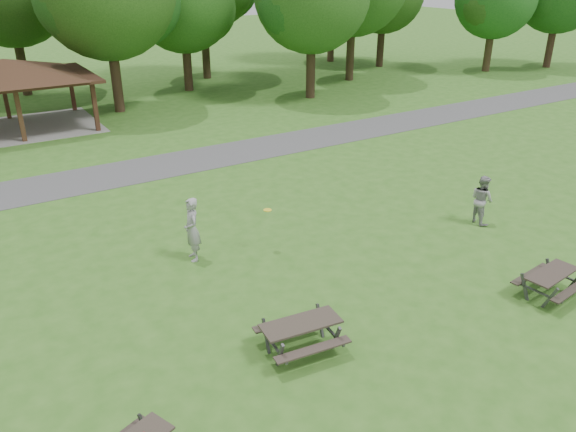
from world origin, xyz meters
The scene contains 10 objects.
ground centered at (0.00, 0.00, 0.00)m, with size 160.00×160.00×0.00m, color #30621C.
asphalt_path centered at (0.00, 14.00, 0.01)m, with size 120.00×3.20×0.02m, color #444446.
pavilion centered at (-4.00, 24.00, 3.06)m, with size 8.60×7.01×3.76m.
tree_row_f centered at (8.09, 28.53, 5.84)m, with size 7.35×7.00×9.55m.
tree_row_j centered at (32.08, 22.53, 5.56)m, with size 6.72×6.40×8.96m.
picnic_table_middle centered at (-1.29, -0.23, 0.60)m, with size 2.02×1.70×0.81m.
picnic_table_far centered at (5.78, -1.82, 0.55)m, with size 1.86×1.56×0.74m.
frisbee_in_flight centered at (0.62, 4.58, 1.37)m, with size 0.34×0.34×0.02m.
frisbee_thrower centered at (-1.63, 5.25, 1.00)m, with size 0.73×0.48×2.01m, color gray.
frisbee_catcher centered at (7.91, 2.42, 0.87)m, with size 0.84×0.66×1.73m, color #969698.
Camera 1 is at (-7.23, -9.18, 8.37)m, focal length 35.00 mm.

